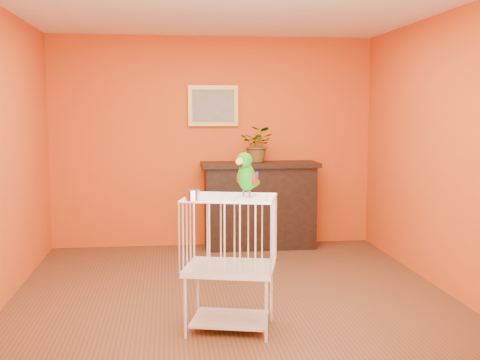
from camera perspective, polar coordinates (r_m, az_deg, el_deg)
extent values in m
plane|color=brown|center=(5.53, -0.69, -11.17)|extent=(4.50, 4.50, 0.00)
plane|color=#E25115|center=(7.52, -2.56, 3.62)|extent=(4.00, 0.00, 4.00)
plane|color=#E25115|center=(3.07, 3.81, -0.66)|extent=(4.00, 0.00, 4.00)
plane|color=#E25115|center=(5.85, 19.18, 2.42)|extent=(0.00, 4.50, 4.50)
plane|color=white|center=(5.35, -0.73, 16.40)|extent=(4.50, 4.50, 0.00)
cube|color=black|center=(7.43, 1.88, -2.60)|extent=(1.34, 0.45, 1.01)
cube|color=black|center=(7.36, 1.90, 1.47)|extent=(1.43, 0.51, 0.06)
cube|color=black|center=(7.23, 2.13, -2.86)|extent=(0.94, 0.02, 0.50)
cube|color=#4E2716|center=(7.36, -0.21, -3.58)|extent=(0.06, 0.20, 0.31)
cube|color=#335028|center=(7.37, 0.48, -3.56)|extent=(0.06, 0.20, 0.31)
cube|color=#4E2716|center=(7.38, 1.26, -3.54)|extent=(0.06, 0.20, 0.31)
cube|color=#335028|center=(7.40, 2.12, -3.52)|extent=(0.06, 0.20, 0.31)
cube|color=#4E2716|center=(7.41, 2.97, -3.50)|extent=(0.06, 0.20, 0.31)
imported|color=#26722D|center=(7.38, 1.67, 3.04)|extent=(0.53, 0.56, 0.34)
cube|color=#BC9843|center=(7.48, -2.56, 7.05)|extent=(0.62, 0.03, 0.50)
cube|color=gray|center=(7.47, -2.55, 7.05)|extent=(0.52, 0.01, 0.40)
cube|color=white|center=(4.78, -0.96, -13.03)|extent=(0.66, 0.57, 0.02)
cube|color=white|center=(4.66, -0.97, -8.36)|extent=(0.78, 0.67, 0.04)
cube|color=white|center=(4.55, -0.98, -1.70)|extent=(0.78, 0.67, 0.01)
cylinder|color=white|center=(4.57, -5.23, -12.01)|extent=(0.02, 0.02, 0.46)
cylinder|color=white|center=(4.48, 2.50, -12.37)|extent=(0.02, 0.02, 0.46)
cylinder|color=white|center=(5.00, -4.04, -10.35)|extent=(0.02, 0.02, 0.46)
cylinder|color=white|center=(4.92, 2.98, -10.62)|extent=(0.02, 0.02, 0.46)
cylinder|color=silver|center=(4.38, -4.52, -1.42)|extent=(0.11, 0.11, 0.07)
cylinder|color=#59544C|center=(4.58, 0.32, -1.30)|extent=(0.02, 0.02, 0.05)
cylinder|color=#59544C|center=(4.56, 0.93, -1.34)|extent=(0.02, 0.02, 0.05)
ellipsoid|color=#19920D|center=(4.56, 0.63, 0.27)|extent=(0.21, 0.23, 0.25)
ellipsoid|color=#19920D|center=(4.51, 0.41, 1.88)|extent=(0.17, 0.17, 0.12)
cone|color=orange|center=(4.46, 0.09, 1.66)|extent=(0.09, 0.10, 0.08)
cone|color=black|center=(4.47, 0.17, 1.39)|extent=(0.04, 0.04, 0.03)
sphere|color=black|center=(4.51, -0.18, 2.04)|extent=(0.02, 0.02, 0.02)
sphere|color=black|center=(4.47, 0.77, 2.00)|extent=(0.02, 0.02, 0.02)
ellipsoid|color=#A50C0C|center=(4.60, -0.07, 0.19)|extent=(0.06, 0.08, 0.09)
ellipsoid|color=navy|center=(4.54, 1.45, 0.11)|extent=(0.06, 0.08, 0.09)
cone|color=#19920D|center=(4.64, 1.07, -0.63)|extent=(0.16, 0.18, 0.13)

